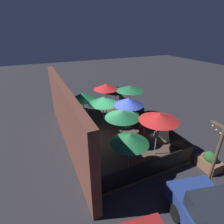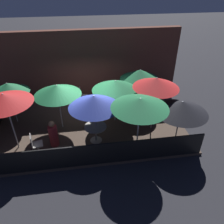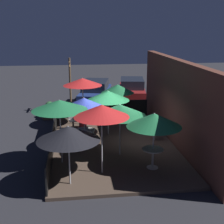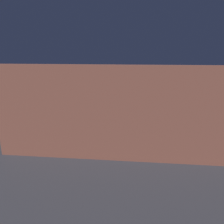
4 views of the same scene
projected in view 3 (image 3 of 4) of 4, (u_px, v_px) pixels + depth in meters
The scene contains 23 objects.
ground_plane at pixel (113, 146), 13.88m from camera, with size 60.00×60.00×0.00m, color #26262B.
patio_deck at pixel (113, 145), 13.87m from camera, with size 8.55×5.27×0.12m.
building_wall at pixel (177, 103), 13.73m from camera, with size 10.15×0.36×3.78m.
fence_front at pixel (53, 136), 13.41m from camera, with size 8.35×0.05×0.95m.
fence_side_left at pixel (103, 109), 17.77m from camera, with size 0.05×5.07×0.95m.
patio_umbrella_0 at pixel (154, 120), 11.01m from camera, with size 1.97×1.97×2.09m.
patio_umbrella_1 at pixel (84, 103), 13.01m from camera, with size 2.00×2.00×2.17m.
patio_umbrella_2 at pixel (83, 82), 15.97m from camera, with size 2.00×2.00×2.47m.
patio_umbrella_3 at pixel (68, 133), 9.87m from camera, with size 2.04×2.04×2.01m.
patio_umbrella_4 at pixel (118, 89), 16.73m from camera, with size 1.77×1.77×2.02m.
patio_umbrella_5 at pixel (108, 95), 14.54m from camera, with size 1.99×1.99×2.14m.
patio_umbrella_6 at pixel (120, 110), 12.20m from camera, with size 2.08×2.08×2.10m.
patio_umbrella_7 at pixel (102, 111), 10.53m from camera, with size 1.90×1.90×2.50m.
patio_umbrella_8 at pixel (60, 105), 11.35m from camera, with size 2.04×2.04×2.46m.
dining_table_0 at pixel (153, 153), 11.35m from camera, with size 0.77×0.77×0.75m.
dining_table_1 at pixel (85, 133), 13.37m from camera, with size 0.91×0.91×0.74m.
patio_chair_0 at pixel (154, 129), 14.25m from camera, with size 0.49×0.49×0.91m.
patio_chair_1 at pixel (73, 120), 15.57m from camera, with size 0.47×0.47×0.96m.
patron_0 at pixel (83, 123), 15.02m from camera, with size 0.43×0.43×1.18m.
planter_box at pixel (50, 111), 18.06m from camera, with size 1.07×0.75×0.96m.
light_post at pixel (70, 82), 18.67m from camera, with size 1.10×0.12×3.36m.
parked_car_0 at pixel (95, 92), 21.03m from camera, with size 4.65×2.64×1.62m.
parked_car_1 at pixel (132, 90), 21.79m from camera, with size 4.35×2.33×1.62m.
Camera 3 is at (12.86, -1.68, 5.19)m, focal length 50.00 mm.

